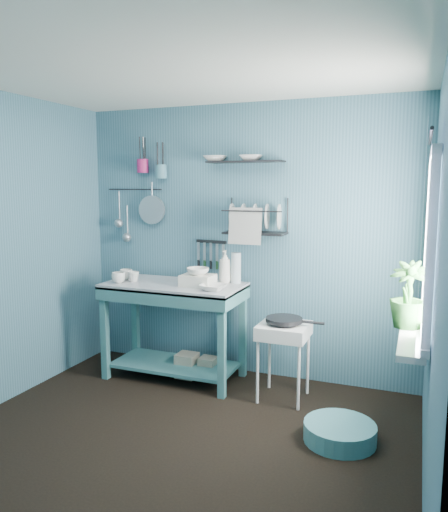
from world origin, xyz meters
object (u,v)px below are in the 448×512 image
at_px(wash_tub, 198,280).
at_px(dish_rack, 255,216).
at_px(work_counter, 174,331).
at_px(utensil_cup_teal, 161,172).
at_px(water_bottle, 236,268).
at_px(floor_basin, 340,433).
at_px(utensil_cup_magenta, 143,166).
at_px(frying_pan, 284,320).
at_px(storage_tin_large, 187,365).
at_px(mug_mid, 134,277).
at_px(colander, 152,210).
at_px(mug_right, 126,275).
at_px(storage_tin_small, 208,368).
at_px(mug_left, 118,278).
at_px(potted_plant, 408,295).
at_px(soap_bottle, 225,267).
at_px(hotplate_stand, 283,362).

xyz_separation_m(wash_tub, dish_rack, (0.43, 0.28, 0.56)).
distance_m(work_counter, utensil_cup_teal, 1.51).
xyz_separation_m(water_bottle, floor_basin, (1.08, -0.85, -0.96)).
xyz_separation_m(water_bottle, utensil_cup_magenta, (-1.00, 0.09, 0.93)).
xyz_separation_m(frying_pan, dish_rack, (-0.37, 0.35, 0.82)).
bearing_deg(storage_tin_large, mug_mid, -167.09).
distance_m(utensil_cup_teal, colander, 0.39).
xyz_separation_m(mug_right, storage_tin_small, (0.80, 0.08, -0.83)).
relative_size(mug_left, floor_basin, 0.25).
height_order(mug_right, potted_plant, potted_plant).
bearing_deg(soap_bottle, work_counter, -154.54).
relative_size(soap_bottle, floor_basin, 0.60).
distance_m(work_counter, frying_pan, 1.08).
height_order(wash_tub, storage_tin_small, wash_tub).
relative_size(mug_mid, hotplate_stand, 0.16).
distance_m(work_counter, hotplate_stand, 1.06).
distance_m(colander, floor_basin, 2.67).
distance_m(mug_left, frying_pan, 1.56).
distance_m(utensil_cup_teal, potted_plant, 2.57).
xyz_separation_m(colander, potted_plant, (2.41, -0.86, -0.48)).
height_order(dish_rack, utensil_cup_magenta, utensil_cup_magenta).
distance_m(mug_mid, wash_tub, 0.63).
bearing_deg(work_counter, utensil_cup_teal, 135.80).
xyz_separation_m(work_counter, floor_basin, (1.60, -0.63, -0.38)).
distance_m(hotplate_stand, frying_pan, 0.36).
xyz_separation_m(mug_right, utensil_cup_magenta, (0.02, 0.31, 1.02)).
height_order(dish_rack, potted_plant, dish_rack).
bearing_deg(utensil_cup_magenta, mug_mid, -74.75).
distance_m(wash_tub, potted_plant, 1.82).
xyz_separation_m(utensil_cup_teal, storage_tin_large, (0.38, -0.26, -1.79)).
relative_size(hotplate_stand, storage_tin_small, 3.19).
height_order(mug_left, potted_plant, potted_plant).
distance_m(soap_bottle, hotplate_stand, 1.00).
height_order(mug_right, utensil_cup_magenta, utensil_cup_magenta).
relative_size(hotplate_stand, floor_basin, 1.28).
height_order(colander, potted_plant, colander).
distance_m(mug_right, storage_tin_small, 1.16).
xyz_separation_m(mug_left, dish_rack, (1.16, 0.42, 0.56)).
distance_m(soap_bottle, water_bottle, 0.10).
distance_m(storage_tin_large, storage_tin_small, 0.20).
distance_m(mug_mid, utensil_cup_magenta, 1.09).
height_order(mug_mid, frying_pan, mug_mid).
xyz_separation_m(utensil_cup_magenta, utensil_cup_teal, (0.20, 0.00, -0.06)).
bearing_deg(mug_right, colander, 75.10).
relative_size(dish_rack, colander, 1.96).
distance_m(mug_right, frying_pan, 1.58).
distance_m(utensil_cup_teal, storage_tin_large, 1.85).
distance_m(mug_left, mug_mid, 0.14).
xyz_separation_m(mug_mid, mug_right, (-0.12, 0.06, 0.00)).
relative_size(storage_tin_small, floor_basin, 0.40).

